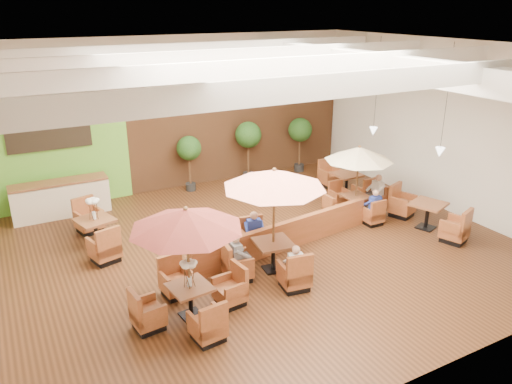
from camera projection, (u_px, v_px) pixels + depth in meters
room at (242, 113)px, 13.92m from camera, size 14.04×14.00×5.52m
service_counter at (61, 199)px, 16.13m from camera, size 3.00×0.75×1.18m
booth_divider at (286, 235)px, 13.96m from camera, size 6.00×0.95×0.83m
table_0 at (187, 244)px, 10.45m from camera, size 2.61×2.61×2.63m
table_1 at (271, 199)px, 12.25m from camera, size 2.70×2.81×2.80m
table_2 at (358, 168)px, 15.81m from camera, size 2.29×2.29×2.36m
table_3 at (96, 229)px, 14.11m from camera, size 1.15×2.94×1.61m
table_4 at (427, 216)px, 15.26m from camera, size 1.21×3.00×1.06m
table_5 at (346, 184)px, 17.97m from camera, size 0.93×2.72×1.02m
topiary_0 at (189, 150)px, 17.98m from camera, size 0.89×0.89×2.06m
topiary_1 at (248, 137)px, 18.99m from camera, size 1.00×1.00×2.32m
topiary_2 at (300, 132)px, 20.06m from camera, size 0.96×0.96×2.22m
diner_0 at (295, 262)px, 11.90m from camera, size 0.39×0.34×0.71m
diner_1 at (254, 229)px, 13.57m from camera, size 0.42×0.37×0.78m
diner_2 at (237, 252)px, 12.27m from camera, size 0.34×0.41×0.82m
diner_3 at (374, 203)px, 15.42m from camera, size 0.36×0.31×0.71m
diner_4 at (377, 189)px, 16.50m from camera, size 0.30×0.38×0.78m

